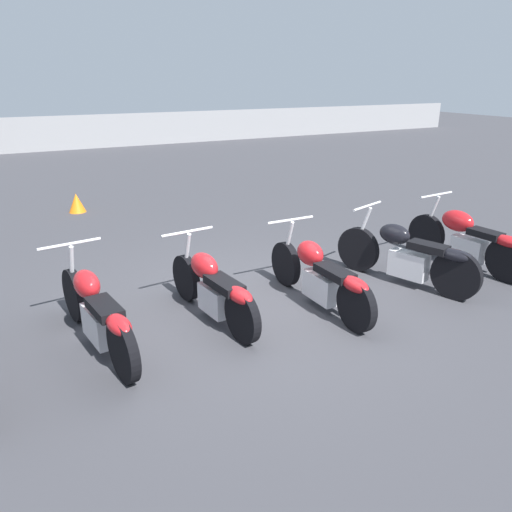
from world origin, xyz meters
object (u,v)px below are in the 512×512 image
Objects in this scene: motorcycle_slot_4 at (408,256)px; motorcycle_slot_1 at (97,313)px; motorcycle_slot_2 at (213,288)px; motorcycle_slot_3 at (320,276)px; traffic_cone_near at (77,203)px; motorcycle_slot_5 at (467,239)px.

motorcycle_slot_1 is at bearing 158.58° from motorcycle_slot_4.
motorcycle_slot_1 is at bearing 175.28° from motorcycle_slot_2.
motorcycle_slot_1 reaches higher than motorcycle_slot_3.
motorcycle_slot_3 is at bearing -72.63° from traffic_cone_near.
motorcycle_slot_3 is at bearing 162.59° from motorcycle_slot_4.
motorcycle_slot_1 is at bearing 173.83° from motorcycle_slot_5.
motorcycle_slot_2 is 0.94× the size of motorcycle_slot_5.
motorcycle_slot_3 is 6.61m from traffic_cone_near.
motorcycle_slot_4 reaches higher than motorcycle_slot_1.
motorcycle_slot_5 is (5.45, -0.10, 0.02)m from motorcycle_slot_1.
motorcycle_slot_3 is at bearing 177.63° from motorcycle_slot_5.
motorcycle_slot_2 is 4.84× the size of traffic_cone_near.
motorcycle_slot_3 is 2.77m from motorcycle_slot_5.
motorcycle_slot_5 reaches higher than motorcycle_slot_3.
motorcycle_slot_2 reaches higher than traffic_cone_near.
motorcycle_slot_3 is 1.03× the size of motorcycle_slot_5.
motorcycle_slot_1 reaches higher than motorcycle_slot_2.
motorcycle_slot_5 is 7.79m from traffic_cone_near.
motorcycle_slot_5 is at bearing -52.48° from traffic_cone_near.
motorcycle_slot_5 is (2.77, 0.13, 0.03)m from motorcycle_slot_3.
motorcycle_slot_4 is 5.13× the size of traffic_cone_near.
traffic_cone_near is at bearing 106.56° from motorcycle_slot_3.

